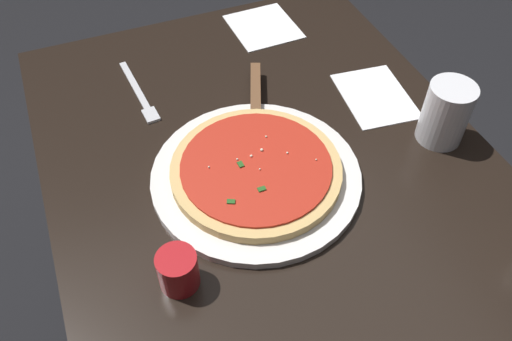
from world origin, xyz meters
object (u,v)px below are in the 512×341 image
cup_small_sauce (178,270)px  pizza (256,169)px  serving_plate (256,176)px  napkin_folded_right (375,96)px  fork (140,95)px  pizza_server (256,103)px  napkin_loose_left (263,27)px  cup_tall_drink (446,113)px

cup_small_sauce → pizza: bearing=128.8°
serving_plate → pizza: bearing=-49.1°
napkin_folded_right → pizza: bearing=-69.6°
napkin_folded_right → fork: bearing=-112.4°
pizza_server → napkin_loose_left: bearing=154.4°
serving_plate → cup_tall_drink: size_ratio=3.08×
napkin_folded_right → napkin_loose_left: bearing=-160.1°
napkin_folded_right → napkin_loose_left: size_ratio=1.09×
pizza → cup_tall_drink: (0.03, 0.32, 0.03)m
pizza → pizza_server: size_ratio=1.21×
napkin_folded_right → napkin_loose_left: 0.30m
serving_plate → napkin_folded_right: (-0.10, 0.28, -0.01)m
pizza_server → napkin_loose_left: pizza_server is taller
pizza → cup_small_sauce: bearing=-51.2°
serving_plate → fork: size_ratio=1.77×
serving_plate → pizza_server: size_ratio=1.50×
cup_small_sauce → fork: cup_small_sauce is taller
napkin_folded_right → napkin_loose_left: same height
serving_plate → cup_small_sauce: size_ratio=5.69×
serving_plate → napkin_folded_right: size_ratio=2.10×
pizza_server → fork: 0.22m
cup_small_sauce → napkin_folded_right: size_ratio=0.37×
pizza → fork: size_ratio=1.43×
cup_small_sauce → fork: bearing=174.1°
pizza_server → pizza: bearing=-21.8°
pizza_server → napkin_folded_right: bearing=78.2°
pizza → napkin_loose_left: pizza is taller
napkin_loose_left → serving_plate: bearing=-24.2°
pizza_server → napkin_loose_left: size_ratio=1.53×
serving_plate → napkin_folded_right: serving_plate is taller
cup_tall_drink → cup_small_sauce: (0.10, -0.49, -0.02)m
pizza → pizza_server: 0.16m
napkin_folded_right → cup_tall_drink: bearing=18.6°
cup_tall_drink → cup_small_sauce: bearing=-78.0°
napkin_folded_right → fork: fork is taller
cup_small_sauce → napkin_folded_right: 0.50m
serving_plate → cup_tall_drink: 0.33m
pizza → napkin_loose_left: size_ratio=1.85×
pizza → napkin_loose_left: bearing=155.8°
serving_plate → pizza: (0.00, -0.00, 0.02)m
napkin_loose_left → napkin_folded_right: bearing=19.9°
napkin_folded_right → serving_plate: bearing=-69.6°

